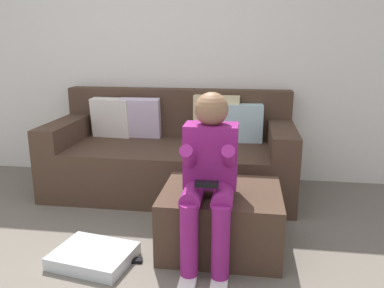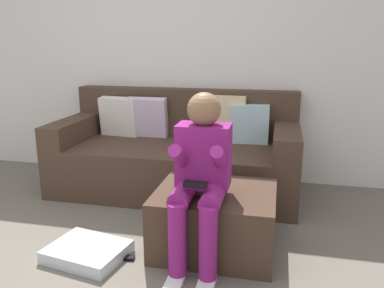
% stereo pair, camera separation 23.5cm
% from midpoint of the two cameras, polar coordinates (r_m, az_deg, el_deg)
% --- Properties ---
extents(wall_back, '(5.26, 0.10, 2.49)m').
position_cam_midpoint_polar(wall_back, '(4.14, -2.77, 12.63)').
color(wall_back, silver).
rests_on(wall_back, ground_plane).
extents(couch_sectional, '(2.26, 0.99, 0.94)m').
position_cam_midpoint_polar(couch_sectional, '(3.76, -0.37, -1.61)').
color(couch_sectional, '#473326').
rests_on(couch_sectional, ground_plane).
extents(ottoman, '(0.80, 0.67, 0.42)m').
position_cam_midpoint_polar(ottoman, '(2.75, 5.88, -10.97)').
color(ottoman, '#473326').
rests_on(ottoman, ground_plane).
extents(person_seated, '(0.34, 0.61, 1.10)m').
position_cam_midpoint_polar(person_seated, '(2.43, 4.03, -4.07)').
color(person_seated, '#8C1E72').
rests_on(person_seated, ground_plane).
extents(storage_bin, '(0.56, 0.47, 0.08)m').
position_cam_midpoint_polar(storage_bin, '(2.76, -12.62, -15.15)').
color(storage_bin, silver).
rests_on(storage_bin, ground_plane).
extents(remote_by_storage_bin, '(0.19, 0.08, 0.02)m').
position_cam_midpoint_polar(remote_by_storage_bin, '(2.71, -7.79, -16.18)').
color(remote_by_storage_bin, black).
rests_on(remote_by_storage_bin, ground_plane).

